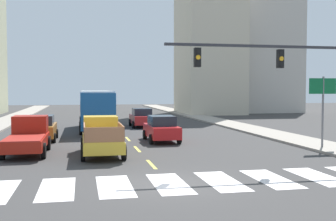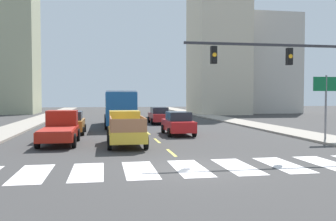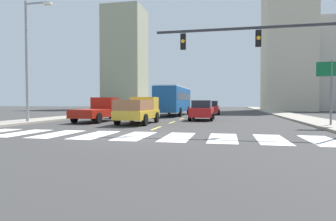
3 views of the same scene
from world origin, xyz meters
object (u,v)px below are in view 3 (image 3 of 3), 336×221
Objects in this scene: pickup_stakebed at (140,111)px; sedan_near_left at (211,108)px; sedan_near_right at (202,110)px; sedan_mid at (125,109)px; streetlight_left at (29,56)px; direction_sign_green at (331,79)px; city_bus at (174,99)px; traffic_signal_gantry at (283,50)px; pickup_dark at (99,110)px.

sedan_near_left is (4.36, 15.51, -0.08)m from pickup_stakebed.
sedan_near_left is at bearing 88.12° from sedan_near_right.
sedan_near_right and sedan_mid have the same top height.
sedan_near_right is at bearing 27.01° from streetlight_left.
streetlight_left is (-12.25, -6.25, 4.11)m from sedan_near_right.
direction_sign_green reaches higher than sedan_mid.
direction_sign_green is at bearing -1.58° from pickup_stakebed.
sedan_near_right is at bearing 49.60° from pickup_stakebed.
streetlight_left is at bearing -168.80° from pickup_stakebed.
city_bus is 2.45× the size of sedan_near_left.
sedan_near_right is 0.45× the size of traffic_signal_gantry.
city_bus is at bearing 71.87° from pickup_dark.
streetlight_left is (-17.14, 3.22, 0.74)m from traffic_signal_gantry.
sedan_near_right is 0.49× the size of streetlight_left.
streetlight_left reaches higher than sedan_mid.
traffic_signal_gantry is (12.73, -11.51, 3.37)m from sedan_mid.
city_bus is at bearing 90.09° from pickup_stakebed.
city_bus is 1.20× the size of streetlight_left.
sedan_near_left is 21.03m from traffic_signal_gantry.
direction_sign_green is at bearing -5.16° from pickup_dark.
pickup_stakebed is at bearing -92.37° from city_bus.
pickup_dark reaches higher than sedan_near_left.
city_bus reaches higher than pickup_dark.
pickup_dark reaches higher than sedan_mid.
sedan_near_left and sedan_mid have the same top height.
traffic_signal_gantry is at bearing -64.97° from city_bus.
sedan_near_left and sedan_near_right have the same top height.
direction_sign_green is 20.87m from streetlight_left.
traffic_signal_gantry is 2.34× the size of direction_sign_green.
traffic_signal_gantry is (8.89, -17.62, 2.28)m from city_bus.
sedan_near_left is 1.05× the size of direction_sign_green.
sedan_near_right is 1.05× the size of direction_sign_green.
sedan_mid is at bearing 88.98° from pickup_dark.
sedan_mid is at bearing 61.99° from streetlight_left.
traffic_signal_gantry reaches higher than pickup_dark.
direction_sign_green is at bearing 2.74° from streetlight_left.
sedan_near_right is 11.17m from traffic_signal_gantry.
sedan_near_right is at bearing 24.37° from pickup_dark.
traffic_signal_gantry reaches higher than sedan_mid.
sedan_near_right is at bearing 117.31° from traffic_signal_gantry.
city_bus is (4.03, 11.63, 1.03)m from pickup_dark.
pickup_dark is 0.48× the size of city_bus.
streetlight_left is (-20.76, -0.99, 1.94)m from direction_sign_green.
sedan_near_right is at bearing -65.60° from city_bus.
sedan_mid is 0.49× the size of streetlight_left.
pickup_dark is 16.77m from direction_sign_green.
pickup_stakebed is at bearing -59.49° from sedan_mid.
traffic_signal_gantry is at bearing -10.63° from streetlight_left.
sedan_near_right is 1.00× the size of sedan_mid.
sedan_mid is 1.05× the size of direction_sign_green.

